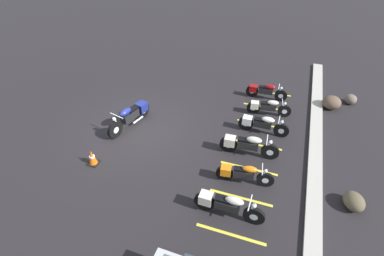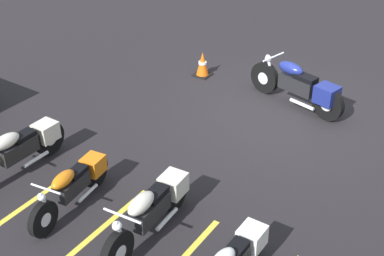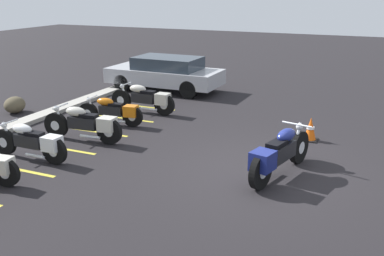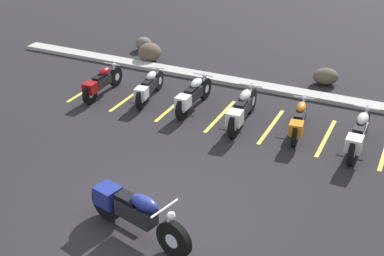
{
  "view_description": "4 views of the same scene",
  "coord_description": "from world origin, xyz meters",
  "px_view_note": "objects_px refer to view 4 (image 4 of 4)",
  "views": [
    {
      "loc": [
        8.93,
        5.49,
        7.79
      ],
      "look_at": [
        -0.17,
        2.32,
        0.49
      ],
      "focal_mm": 28.0,
      "sensor_mm": 36.0,
      "label": 1
    },
    {
      "loc": [
        -3.83,
        9.55,
        5.73
      ],
      "look_at": [
        0.74,
        2.52,
        0.65
      ],
      "focal_mm": 50.0,
      "sensor_mm": 36.0,
      "label": 2
    },
    {
      "loc": [
        -8.78,
        -2.25,
        3.79
      ],
      "look_at": [
        -0.62,
        1.32,
        0.98
      ],
      "focal_mm": 42.0,
      "sensor_mm": 36.0,
      "label": 3
    },
    {
      "loc": [
        4.26,
        -7.23,
        6.5
      ],
      "look_at": [
        -0.21,
        2.26,
        0.96
      ],
      "focal_mm": 50.0,
      "sensor_mm": 36.0,
      "label": 4
    }
  ],
  "objects_px": {
    "landscape_rock_0": "(144,44)",
    "parked_bike_5": "(359,134)",
    "motorcycle_navy_featured": "(134,211)",
    "parked_bike_2": "(192,95)",
    "parked_bike_3": "(242,110)",
    "parked_bike_1": "(149,87)",
    "landscape_rock_2": "(326,76)",
    "landscape_rock_1": "(150,52)",
    "parked_bike_0": "(101,82)",
    "parked_bike_4": "(299,120)"
  },
  "relations": [
    {
      "from": "landscape_rock_0",
      "to": "parked_bike_5",
      "type": "bearing_deg",
      "value": -26.54
    },
    {
      "from": "motorcycle_navy_featured",
      "to": "parked_bike_5",
      "type": "xyz_separation_m",
      "value": [
        3.24,
        4.95,
        -0.05
      ]
    },
    {
      "from": "parked_bike_2",
      "to": "parked_bike_3",
      "type": "distance_m",
      "value": 1.6
    },
    {
      "from": "parked_bike_2",
      "to": "motorcycle_navy_featured",
      "type": "bearing_deg",
      "value": -165.74
    },
    {
      "from": "parked_bike_1",
      "to": "parked_bike_3",
      "type": "relative_size",
      "value": 0.87
    },
    {
      "from": "landscape_rock_2",
      "to": "motorcycle_navy_featured",
      "type": "bearing_deg",
      "value": -100.54
    },
    {
      "from": "landscape_rock_0",
      "to": "parked_bike_3",
      "type": "bearing_deg",
      "value": -37.61
    },
    {
      "from": "parked_bike_1",
      "to": "parked_bike_2",
      "type": "height_order",
      "value": "parked_bike_2"
    },
    {
      "from": "parked_bike_3",
      "to": "landscape_rock_2",
      "type": "distance_m",
      "value": 3.96
    },
    {
      "from": "parked_bike_1",
      "to": "parked_bike_3",
      "type": "xyz_separation_m",
      "value": [
        2.98,
        -0.37,
        0.06
      ]
    },
    {
      "from": "landscape_rock_0",
      "to": "landscape_rock_2",
      "type": "height_order",
      "value": "landscape_rock_2"
    },
    {
      "from": "parked_bike_5",
      "to": "parked_bike_2",
      "type": "bearing_deg",
      "value": 86.04
    },
    {
      "from": "parked_bike_2",
      "to": "landscape_rock_2",
      "type": "distance_m",
      "value": 4.48
    },
    {
      "from": "parked_bike_1",
      "to": "landscape_rock_1",
      "type": "relative_size",
      "value": 2.33
    },
    {
      "from": "parked_bike_0",
      "to": "parked_bike_2",
      "type": "bearing_deg",
      "value": -85.5
    },
    {
      "from": "parked_bike_0",
      "to": "parked_bike_1",
      "type": "distance_m",
      "value": 1.45
    },
    {
      "from": "parked_bike_1",
      "to": "parked_bike_4",
      "type": "xyz_separation_m",
      "value": [
        4.46,
        -0.22,
        0.0
      ]
    },
    {
      "from": "parked_bike_1",
      "to": "landscape_rock_0",
      "type": "xyz_separation_m",
      "value": [
        -2.29,
        3.69,
        -0.18
      ]
    },
    {
      "from": "parked_bike_3",
      "to": "landscape_rock_0",
      "type": "xyz_separation_m",
      "value": [
        -5.27,
        4.06,
        -0.24
      ]
    },
    {
      "from": "landscape_rock_1",
      "to": "parked_bike_1",
      "type": "bearing_deg",
      "value": -61.13
    },
    {
      "from": "parked_bike_3",
      "to": "landscape_rock_0",
      "type": "distance_m",
      "value": 6.66
    },
    {
      "from": "motorcycle_navy_featured",
      "to": "parked_bike_1",
      "type": "bearing_deg",
      "value": 130.77
    },
    {
      "from": "parked_bike_4",
      "to": "parked_bike_5",
      "type": "xyz_separation_m",
      "value": [
        1.5,
        -0.21,
        0.05
      ]
    },
    {
      "from": "parked_bike_1",
      "to": "landscape_rock_2",
      "type": "relative_size",
      "value": 2.56
    },
    {
      "from": "parked_bike_5",
      "to": "landscape_rock_2",
      "type": "bearing_deg",
      "value": 24.13
    },
    {
      "from": "landscape_rock_1",
      "to": "landscape_rock_0",
      "type": "bearing_deg",
      "value": 130.12
    },
    {
      "from": "parked_bike_2",
      "to": "landscape_rock_1",
      "type": "distance_m",
      "value": 4.1
    },
    {
      "from": "motorcycle_navy_featured",
      "to": "parked_bike_3",
      "type": "distance_m",
      "value": 5.02
    },
    {
      "from": "parked_bike_0",
      "to": "parked_bike_3",
      "type": "relative_size",
      "value": 0.88
    },
    {
      "from": "parked_bike_2",
      "to": "parked_bike_5",
      "type": "xyz_separation_m",
      "value": [
        4.55,
        -0.39,
        0.03
      ]
    },
    {
      "from": "parked_bike_1",
      "to": "landscape_rock_1",
      "type": "bearing_deg",
      "value": 20.92
    },
    {
      "from": "parked_bike_1",
      "to": "parked_bike_5",
      "type": "xyz_separation_m",
      "value": [
        5.95,
        -0.43,
        0.05
      ]
    },
    {
      "from": "parked_bike_2",
      "to": "parked_bike_3",
      "type": "bearing_deg",
      "value": -101.16
    },
    {
      "from": "parked_bike_5",
      "to": "landscape_rock_2",
      "type": "xyz_separation_m",
      "value": [
        -1.62,
        3.78,
        -0.21
      ]
    },
    {
      "from": "parked_bike_2",
      "to": "parked_bike_4",
      "type": "distance_m",
      "value": 3.05
    },
    {
      "from": "parked_bike_2",
      "to": "landscape_rock_0",
      "type": "bearing_deg",
      "value": 45.31
    },
    {
      "from": "parked_bike_2",
      "to": "parked_bike_5",
      "type": "height_order",
      "value": "parked_bike_5"
    },
    {
      "from": "motorcycle_navy_featured",
      "to": "parked_bike_2",
      "type": "distance_m",
      "value": 5.49
    },
    {
      "from": "parked_bike_5",
      "to": "landscape_rock_1",
      "type": "relative_size",
      "value": 2.64
    },
    {
      "from": "parked_bike_3",
      "to": "landscape_rock_0",
      "type": "height_order",
      "value": "parked_bike_3"
    },
    {
      "from": "parked_bike_3",
      "to": "landscape_rock_2",
      "type": "height_order",
      "value": "parked_bike_3"
    },
    {
      "from": "parked_bike_4",
      "to": "landscape_rock_2",
      "type": "distance_m",
      "value": 3.57
    },
    {
      "from": "motorcycle_navy_featured",
      "to": "landscape_rock_0",
      "type": "height_order",
      "value": "motorcycle_navy_featured"
    },
    {
      "from": "parked_bike_4",
      "to": "motorcycle_navy_featured",
      "type": "bearing_deg",
      "value": 154.29
    },
    {
      "from": "parked_bike_2",
      "to": "parked_bike_1",
      "type": "bearing_deg",
      "value": 88.71
    },
    {
      "from": "parked_bike_0",
      "to": "parked_bike_5",
      "type": "xyz_separation_m",
      "value": [
        7.37,
        -0.12,
        0.05
      ]
    },
    {
      "from": "parked_bike_5",
      "to": "landscape_rock_0",
      "type": "distance_m",
      "value": 9.22
    },
    {
      "from": "parked_bike_0",
      "to": "landscape_rock_1",
      "type": "relative_size",
      "value": 2.36
    },
    {
      "from": "parked_bike_0",
      "to": "parked_bike_3",
      "type": "distance_m",
      "value": 4.39
    },
    {
      "from": "parked_bike_4",
      "to": "landscape_rock_2",
      "type": "bearing_deg",
      "value": -5.06
    }
  ]
}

